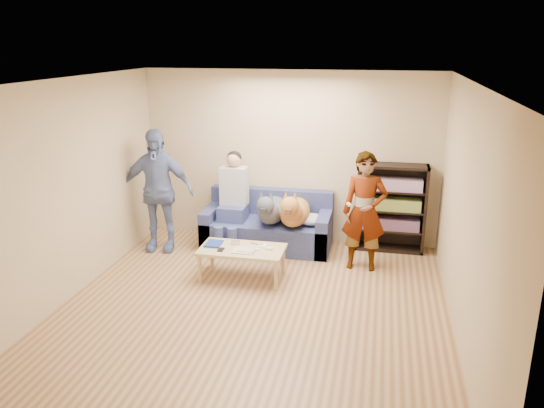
% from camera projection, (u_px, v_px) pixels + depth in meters
% --- Properties ---
extents(ground, '(5.00, 5.00, 0.00)m').
position_uv_depth(ground, '(251.00, 313.00, 6.11)').
color(ground, olive).
rests_on(ground, ground).
extents(ceiling, '(5.00, 5.00, 0.00)m').
position_uv_depth(ceiling, '(248.00, 82.00, 5.34)').
color(ceiling, white).
rests_on(ceiling, ground).
extents(wall_back, '(4.50, 0.00, 4.50)m').
position_uv_depth(wall_back, '(290.00, 157.00, 8.06)').
color(wall_back, tan).
rests_on(wall_back, ground).
extents(wall_front, '(4.50, 0.00, 4.50)m').
position_uv_depth(wall_front, '(153.00, 320.00, 3.38)').
color(wall_front, tan).
rests_on(wall_front, ground).
extents(wall_left, '(0.00, 5.00, 5.00)m').
position_uv_depth(wall_left, '(62.00, 193.00, 6.16)').
color(wall_left, tan).
rests_on(wall_left, ground).
extents(wall_right, '(0.00, 5.00, 5.00)m').
position_uv_depth(wall_right, '(468.00, 219.00, 5.28)').
color(wall_right, tan).
rests_on(wall_right, ground).
extents(blanket, '(0.44, 0.37, 0.15)m').
position_uv_depth(blanket, '(311.00, 219.00, 7.74)').
color(blanket, '#AFB0B4').
rests_on(blanket, sofa).
extents(person_standing_right, '(0.59, 0.39, 1.62)m').
position_uv_depth(person_standing_right, '(364.00, 212.00, 7.09)').
color(person_standing_right, gray).
rests_on(person_standing_right, ground).
extents(person_standing_left, '(1.11, 0.56, 1.82)m').
position_uv_depth(person_standing_left, '(157.00, 190.00, 7.72)').
color(person_standing_left, '#6E7FB0').
rests_on(person_standing_left, ground).
extents(held_controller, '(0.07, 0.12, 0.03)m').
position_uv_depth(held_controller, '(349.00, 204.00, 6.89)').
color(held_controller, silver).
rests_on(held_controller, person_standing_right).
extents(notebook_blue, '(0.20, 0.26, 0.03)m').
position_uv_depth(notebook_blue, '(214.00, 244.00, 7.00)').
color(notebook_blue, navy).
rests_on(notebook_blue, coffee_table).
extents(papers, '(0.26, 0.20, 0.02)m').
position_uv_depth(papers, '(244.00, 251.00, 6.77)').
color(papers, silver).
rests_on(papers, coffee_table).
extents(magazine, '(0.22, 0.17, 0.01)m').
position_uv_depth(magazine, '(246.00, 250.00, 6.78)').
color(magazine, '#C0BB9A').
rests_on(magazine, coffee_table).
extents(camera_silver, '(0.11, 0.06, 0.05)m').
position_uv_depth(camera_silver, '(236.00, 242.00, 7.01)').
color(camera_silver, silver).
rests_on(camera_silver, coffee_table).
extents(controller_a, '(0.04, 0.13, 0.03)m').
position_uv_depth(controller_a, '(265.00, 246.00, 6.91)').
color(controller_a, white).
rests_on(controller_a, coffee_table).
extents(controller_b, '(0.09, 0.06, 0.03)m').
position_uv_depth(controller_b, '(269.00, 249.00, 6.82)').
color(controller_b, silver).
rests_on(controller_b, coffee_table).
extents(headphone_cup_a, '(0.07, 0.07, 0.02)m').
position_uv_depth(headphone_cup_a, '(257.00, 249.00, 6.82)').
color(headphone_cup_a, white).
rests_on(headphone_cup_a, coffee_table).
extents(headphone_cup_b, '(0.07, 0.07, 0.02)m').
position_uv_depth(headphone_cup_b, '(258.00, 247.00, 6.89)').
color(headphone_cup_b, silver).
rests_on(headphone_cup_b, coffee_table).
extents(pen_orange, '(0.13, 0.06, 0.01)m').
position_uv_depth(pen_orange, '(237.00, 252.00, 6.73)').
color(pen_orange, orange).
rests_on(pen_orange, coffee_table).
extents(pen_black, '(0.13, 0.08, 0.01)m').
position_uv_depth(pen_black, '(254.00, 244.00, 7.02)').
color(pen_black, black).
rests_on(pen_black, coffee_table).
extents(wallet, '(0.07, 0.12, 0.02)m').
position_uv_depth(wallet, '(221.00, 250.00, 6.81)').
color(wallet, black).
rests_on(wallet, coffee_table).
extents(sofa, '(1.90, 0.85, 0.82)m').
position_uv_depth(sofa, '(268.00, 228.00, 8.03)').
color(sofa, '#515B93').
rests_on(sofa, ground).
extents(person_seated, '(0.40, 0.73, 1.47)m').
position_uv_depth(person_seated, '(233.00, 197.00, 7.87)').
color(person_seated, '#3A4380').
rests_on(person_seated, sofa).
extents(dog_gray, '(0.41, 1.25, 0.59)m').
position_uv_depth(dog_gray, '(271.00, 210.00, 7.74)').
color(dog_gray, '#51555C').
rests_on(dog_gray, sofa).
extents(dog_tan, '(0.42, 1.17, 0.61)m').
position_uv_depth(dog_tan, '(294.00, 211.00, 7.64)').
color(dog_tan, '#B67437').
rests_on(dog_tan, sofa).
extents(coffee_table, '(1.10, 0.60, 0.42)m').
position_uv_depth(coffee_table, '(242.00, 252.00, 6.89)').
color(coffee_table, tan).
rests_on(coffee_table, ground).
extents(bookshelf, '(1.00, 0.34, 1.30)m').
position_uv_depth(bookshelf, '(391.00, 206.00, 7.78)').
color(bookshelf, black).
rests_on(bookshelf, ground).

